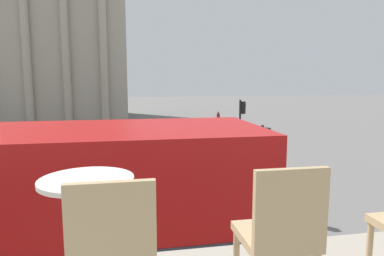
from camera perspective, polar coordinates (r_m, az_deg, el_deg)
The scene contains 9 objects.
cafe_dining_table at distance 2.36m, azimuth -16.97°, elevation -12.55°, with size 0.60×0.60×0.73m.
cafe_chair_0 at distance 1.81m, azimuth -12.94°, elevation -19.75°, with size 0.40×0.40×0.91m.
cafe_chair_1 at distance 2.03m, azimuth 14.48°, elevation -16.60°, with size 0.40×0.40×0.91m.
plaza_building_left at distance 49.51m, azimuth -26.78°, elevation 15.23°, with size 26.65×12.06×23.85m.
traffic_light_near at distance 12.91m, azimuth 11.86°, elevation -4.57°, with size 0.42×0.24×3.35m.
traffic_light_mid at distance 19.81m, azimuth 8.19°, elevation 0.80°, with size 0.42×0.24×3.86m.
pedestrian_olive at distance 29.27m, azimuth -4.63°, elevation 0.10°, with size 0.32×0.32×1.68m.
pedestrian_red at distance 34.82m, azimuth 4.41°, elevation 1.53°, with size 0.32×0.32×1.82m.
pedestrian_grey at distance 22.58m, azimuth 6.51°, elevation -2.25°, with size 0.32×0.32×1.70m.
Camera 1 is at (0.84, -2.55, 4.98)m, focal length 32.00 mm.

